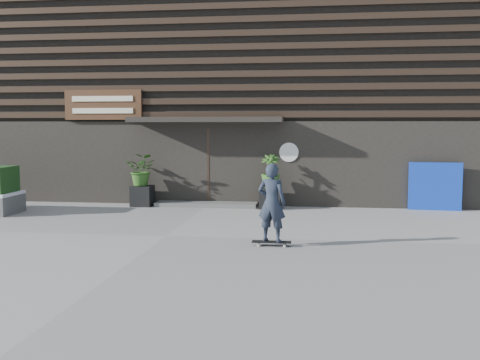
# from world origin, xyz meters

# --- Properties ---
(ground) EXTENTS (80.00, 80.00, 0.00)m
(ground) POSITION_xyz_m (0.00, 0.00, 0.00)
(ground) COLOR gray
(ground) RESTS_ON ground
(entrance_step) EXTENTS (3.00, 0.80, 0.12)m
(entrance_step) POSITION_xyz_m (0.00, 4.60, 0.06)
(entrance_step) COLOR #525350
(entrance_step) RESTS_ON ground
(planter_pot_left) EXTENTS (0.60, 0.60, 0.60)m
(planter_pot_left) POSITION_xyz_m (-1.90, 4.40, 0.30)
(planter_pot_left) COLOR black
(planter_pot_left) RESTS_ON ground
(bamboo_left) EXTENTS (0.86, 0.75, 0.96)m
(bamboo_left) POSITION_xyz_m (-1.90, 4.40, 1.08)
(bamboo_left) COLOR #2D591E
(bamboo_left) RESTS_ON planter_pot_left
(planter_pot_right) EXTENTS (0.60, 0.60, 0.60)m
(planter_pot_right) POSITION_xyz_m (1.90, 4.40, 0.30)
(planter_pot_right) COLOR black
(planter_pot_right) RESTS_ON ground
(bamboo_right) EXTENTS (0.54, 0.54, 0.96)m
(bamboo_right) POSITION_xyz_m (1.90, 4.40, 1.08)
(bamboo_right) COLOR #2D591E
(bamboo_right) RESTS_ON planter_pot_right
(blue_tarp) EXTENTS (1.44, 0.24, 1.35)m
(blue_tarp) POSITION_xyz_m (6.52, 4.70, 0.67)
(blue_tarp) COLOR #0C2DA7
(blue_tarp) RESTS_ON ground
(building) EXTENTS (18.00, 11.00, 8.00)m
(building) POSITION_xyz_m (-0.00, 9.96, 3.99)
(building) COLOR black
(building) RESTS_ON ground
(skateboarder) EXTENTS (0.78, 0.49, 1.65)m
(skateboarder) POSITION_xyz_m (2.35, -0.74, 0.86)
(skateboarder) COLOR black
(skateboarder) RESTS_ON ground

